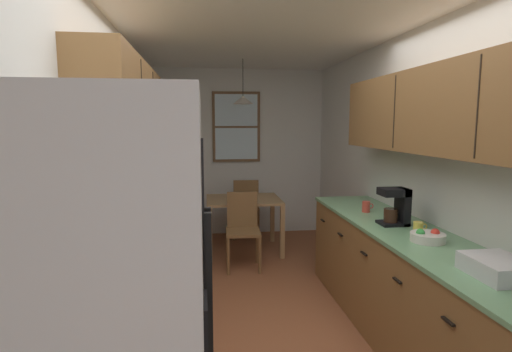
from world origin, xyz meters
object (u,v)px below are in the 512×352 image
(trash_bin, at_px, (193,241))
(coffee_maker, at_px, (397,206))
(microwave_over_range, at_px, (88,142))
(dining_chair_far, at_px, (246,206))
(dining_chair_near, at_px, (243,226))
(storage_canister, at_px, (133,244))
(dining_table, at_px, (243,206))
(dish_rack, at_px, (498,268))
(mug_spare, at_px, (418,227))
(mug_by_coffeemaker, at_px, (366,207))
(fruit_bowl, at_px, (428,237))

(trash_bin, height_order, coffee_maker, coffee_maker)
(microwave_over_range, xyz_separation_m, dining_chair_far, (1.17, 3.88, -1.14))
(trash_bin, bearing_deg, dining_chair_near, 0.10)
(trash_bin, distance_m, storage_canister, 2.32)
(dining_table, height_order, dish_rack, dish_rack)
(dining_table, relative_size, mug_spare, 8.89)
(microwave_over_range, height_order, mug_by_coffeemaker, microwave_over_range)
(storage_canister, xyz_separation_m, mug_spare, (2.05, 0.31, -0.05))
(microwave_over_range, bearing_deg, trash_bin, 81.27)
(mug_by_coffeemaker, bearing_deg, coffee_maker, -83.51)
(dining_chair_near, height_order, mug_spare, mug_spare)
(dining_chair_far, height_order, mug_by_coffeemaker, mug_by_coffeemaker)
(dining_chair_far, relative_size, dish_rack, 2.65)
(dining_chair_far, bearing_deg, coffee_maker, -71.79)
(microwave_over_range, height_order, fruit_bowl, microwave_over_range)
(dining_chair_far, distance_m, dish_rack, 4.13)
(dining_table, distance_m, dining_chair_far, 0.63)
(dining_chair_far, relative_size, trash_bin, 1.30)
(dining_table, bearing_deg, dining_chair_near, -96.63)
(coffee_maker, relative_size, fruit_bowl, 1.28)
(dining_table, relative_size, fruit_bowl, 4.13)
(mug_by_coffeemaker, bearing_deg, fruit_bowl, -87.17)
(dining_chair_near, height_order, dish_rack, dish_rack)
(mug_by_coffeemaker, bearing_deg, storage_canister, -151.51)
(mug_by_coffeemaker, height_order, fruit_bowl, mug_by_coffeemaker)
(storage_canister, bearing_deg, dining_chair_far, 72.82)
(dining_table, bearing_deg, coffee_maker, -65.29)
(coffee_maker, relative_size, mug_spare, 2.75)
(trash_bin, relative_size, mug_spare, 6.30)
(storage_canister, relative_size, mug_spare, 1.61)
(coffee_maker, bearing_deg, dining_chair_near, 124.01)
(dining_chair_near, relative_size, fruit_bowl, 3.80)
(dining_table, relative_size, storage_canister, 5.51)
(dining_table, xyz_separation_m, fruit_bowl, (1.03, -2.73, 0.32))
(microwave_over_range, height_order, dish_rack, microwave_over_range)
(mug_spare, relative_size, dish_rack, 0.32)
(microwave_over_range, distance_m, dining_chair_near, 3.06)
(dining_chair_far, xyz_separation_m, trash_bin, (-0.76, -1.22, -0.15))
(dining_chair_near, distance_m, dish_rack, 3.03)
(trash_bin, xyz_separation_m, storage_canister, (-0.30, -2.21, 0.64))
(dining_table, xyz_separation_m, coffee_maker, (1.03, -2.25, 0.44))
(storage_canister, height_order, mug_spare, storage_canister)
(dining_table, relative_size, trash_bin, 1.41)
(dining_table, xyz_separation_m, trash_bin, (-0.67, -0.61, -0.27))
(fruit_bowl, height_order, dish_rack, dish_rack)
(dining_chair_near, distance_m, mug_by_coffeemaker, 1.62)
(trash_bin, xyz_separation_m, fruit_bowl, (1.69, -2.12, 0.59))
(dining_table, distance_m, mug_spare, 2.75)
(dining_chair_far, relative_size, mug_by_coffeemaker, 8.21)
(dining_chair_far, height_order, storage_canister, storage_canister)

